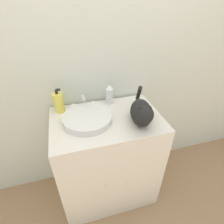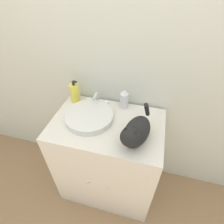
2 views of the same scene
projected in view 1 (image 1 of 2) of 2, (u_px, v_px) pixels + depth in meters
name	position (u px, v px, depth m)	size (l,w,h in m)	color
ground_plane	(116.00, 214.00, 1.56)	(8.00, 8.00, 0.00)	#997551
wall_back	(96.00, 56.00, 1.31)	(6.00, 0.05, 2.50)	silver
vanity_cabinet	(107.00, 159.00, 1.52)	(0.81, 0.55, 0.88)	silver
sink_basin	(87.00, 118.00, 1.24)	(0.35, 0.35, 0.05)	silver
faucet	(84.00, 102.00, 1.37)	(0.19, 0.10, 0.11)	silver
cat	(142.00, 112.00, 1.18)	(0.21, 0.37, 0.22)	black
soap_bottle	(59.00, 102.00, 1.31)	(0.08, 0.08, 0.19)	#EADB4C
spray_bottle	(109.00, 94.00, 1.41)	(0.06, 0.06, 0.16)	silver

